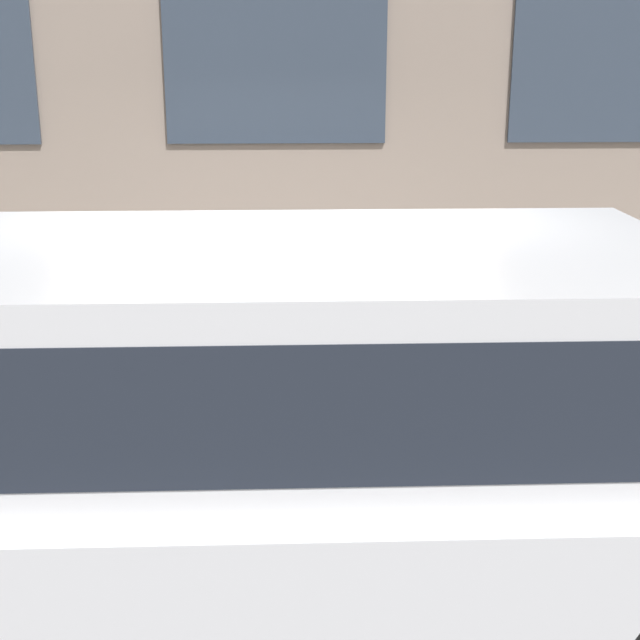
% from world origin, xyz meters
% --- Properties ---
extents(ground_plane, '(80.00, 80.00, 0.00)m').
position_xyz_m(ground_plane, '(0.00, 0.00, 0.00)').
color(ground_plane, '#47474C').
extents(sidewalk, '(2.33, 60.00, 0.16)m').
position_xyz_m(sidewalk, '(1.17, 0.00, 0.08)').
color(sidewalk, '#B2ADA3').
rests_on(sidewalk, ground_plane).
extents(fire_hydrant, '(0.27, 0.40, 0.80)m').
position_xyz_m(fire_hydrant, '(0.48, -0.55, 0.57)').
color(fire_hydrant, gray).
rests_on(fire_hydrant, sidewalk).
extents(person, '(0.33, 0.22, 1.36)m').
position_xyz_m(person, '(0.78, -0.03, 0.98)').
color(person, '#726651').
rests_on(person, sidewalk).
extents(parked_truck_silver_near, '(2.05, 5.32, 1.87)m').
position_xyz_m(parked_truck_silver_near, '(-1.36, -0.10, 1.09)').
color(parked_truck_silver_near, black).
rests_on(parked_truck_silver_near, ground_plane).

